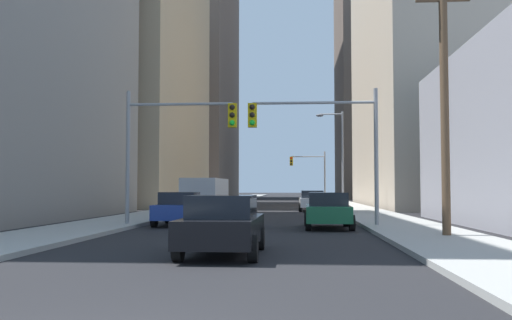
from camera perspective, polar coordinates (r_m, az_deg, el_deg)
name	(u,v)px	position (r m, az deg, el deg)	size (l,w,h in m)	color
sidewalk_left	(210,204)	(55.98, -4.77, -4.55)	(3.53, 160.00, 0.15)	#9E9E99
sidewalk_right	(343,205)	(55.52, 8.84, -4.54)	(3.53, 160.00, 0.15)	#9E9E99
cargo_van_silver	(205,195)	(32.96, -5.19, -3.60)	(2.16, 5.25, 2.26)	#B7BABF
sedan_black	(223,225)	(14.20, -3.42, -6.64)	(1.95, 4.22, 1.52)	black
sedan_blue	(180,208)	(25.74, -7.77, -4.93)	(1.95, 4.22, 1.52)	navy
sedan_green	(328,210)	(23.71, 7.38, -5.11)	(1.95, 4.25, 1.52)	#195938
sedan_white	(312,201)	(41.47, 5.73, -4.16)	(1.95, 4.24, 1.52)	white
traffic_signal_near_left	(176,134)	(24.76, -8.21, 2.69)	(4.93, 0.44, 6.00)	gray
traffic_signal_near_right	(318,132)	(24.22, 6.41, 2.87)	(5.60, 0.44, 6.00)	gray
traffic_signal_far_right	(309,168)	(65.64, 5.49, -0.82)	(4.19, 0.44, 6.00)	gray
utility_pole_right	(444,90)	(19.79, 18.71, 6.85)	(2.20, 0.28, 9.45)	brown
street_lamp_right	(338,151)	(42.40, 8.43, 0.93)	(2.06, 0.32, 7.50)	gray
building_left_mid_office	(71,76)	(60.89, -18.36, 8.12)	(24.68, 25.13, 26.35)	tan
building_left_far_tower	(170,32)	(98.36, -8.77, 12.83)	(20.71, 28.24, 56.58)	#66564C
building_right_mid_block	(500,60)	(57.45, 23.70, 9.35)	(24.63, 28.14, 27.28)	#B7A893
building_right_far_highrise	(398,51)	(96.78, 14.35, 10.80)	(19.73, 19.70, 48.91)	#66564C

